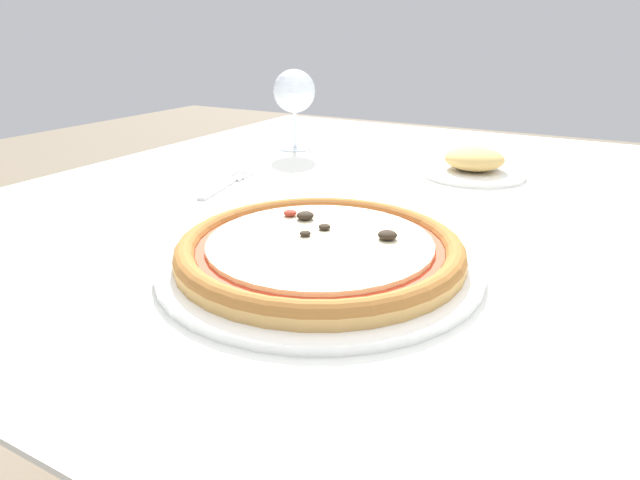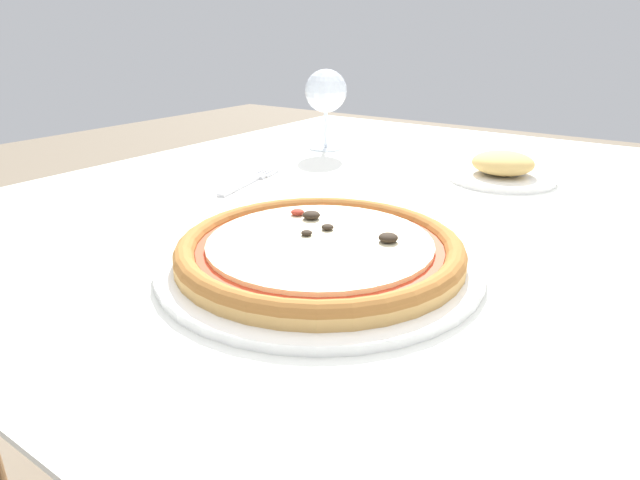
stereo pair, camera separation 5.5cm
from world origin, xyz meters
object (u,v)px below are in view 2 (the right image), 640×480
at_px(side_plate, 502,169).
at_px(wine_glass_far_left, 326,93).
at_px(pizza_plate, 320,252).
at_px(dining_table, 511,268).
at_px(fork, 250,181).

bearing_deg(side_plate, wine_glass_far_left, 174.36).
bearing_deg(wine_glass_far_left, side_plate, -5.64).
height_order(pizza_plate, side_plate, side_plate).
xyz_separation_m(dining_table, side_plate, (-0.08, 0.18, 0.09)).
relative_size(dining_table, fork, 8.46).
bearing_deg(dining_table, fork, -169.81).
height_order(fork, wine_glass_far_left, wine_glass_far_left).
height_order(pizza_plate, fork, pizza_plate).
relative_size(pizza_plate, fork, 2.00).
xyz_separation_m(pizza_plate, side_plate, (0.05, 0.46, 0.00)).
height_order(dining_table, wine_glass_far_left, wine_glass_far_left).
relative_size(wine_glass_far_left, side_plate, 0.93).
bearing_deg(pizza_plate, dining_table, 65.48).
bearing_deg(fork, dining_table, 10.19).
height_order(dining_table, pizza_plate, pizza_plate).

